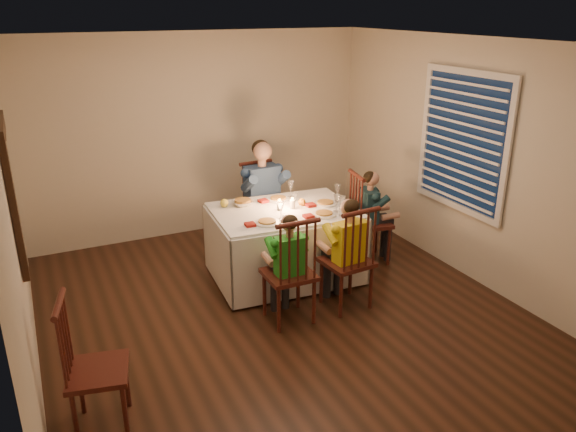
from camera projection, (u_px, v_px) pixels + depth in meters
name	position (u px, v px, depth m)	size (l,w,h in m)	color
ground	(282.00, 312.00, 5.63)	(5.00, 5.00, 0.00)	black
wall_left	(13.00, 229.00, 4.26)	(0.02, 5.00, 2.60)	beige
wall_right	(469.00, 161.00, 6.08)	(0.02, 5.00, 2.60)	beige
wall_back	(200.00, 135.00, 7.28)	(4.50, 0.02, 2.60)	beige
ceiling	(281.00, 42.00, 4.71)	(5.00, 5.00, 0.00)	white
dining_table	(284.00, 229.00, 6.16)	(1.63, 1.23, 0.78)	white
chair_adult	(264.00, 249.00, 7.09)	(0.45, 0.43, 1.10)	#35110E
chair_near_left	(289.00, 319.00, 5.51)	(0.45, 0.43, 1.10)	#35110E
chair_near_right	(345.00, 305.00, 5.77)	(0.45, 0.43, 1.10)	#35110E
chair_end	(368.00, 260.00, 6.78)	(0.45, 0.43, 1.10)	#35110E
chair_extra	(106.00, 424.00, 4.13)	(0.43, 0.41, 1.06)	#35110E
adult	(264.00, 249.00, 7.09)	(0.54, 0.49, 1.39)	#314E7A
child_green	(289.00, 319.00, 5.51)	(0.37, 0.34, 1.10)	green
child_yellow	(345.00, 305.00, 5.77)	(0.40, 0.37, 1.16)	yellow
child_teal	(368.00, 260.00, 6.78)	(0.38, 0.35, 1.11)	#17333B
setting_adult	(278.00, 199.00, 6.37)	(0.26, 0.26, 0.02)	silver
setting_green	(267.00, 223.00, 5.69)	(0.26, 0.26, 0.02)	silver
setting_yellow	(324.00, 214.00, 5.91)	(0.26, 0.26, 0.02)	silver
setting_teal	(325.00, 203.00, 6.24)	(0.26, 0.26, 0.02)	silver
candle_left	(279.00, 206.00, 6.04)	(0.06, 0.06, 0.10)	silver
candle_right	(292.00, 204.00, 6.09)	(0.06, 0.06, 0.10)	silver
squash	(224.00, 203.00, 6.15)	(0.09, 0.09, 0.09)	yellow
orange_fruit	(302.00, 202.00, 6.19)	(0.08, 0.08, 0.08)	orange
serving_bowl	(243.00, 203.00, 6.19)	(0.23, 0.23, 0.06)	silver
wall_mirror	(13.00, 192.00, 4.45)	(0.06, 0.95, 1.15)	black
window_blinds	(462.00, 142.00, 6.08)	(0.07, 1.34, 1.54)	#0D1C37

